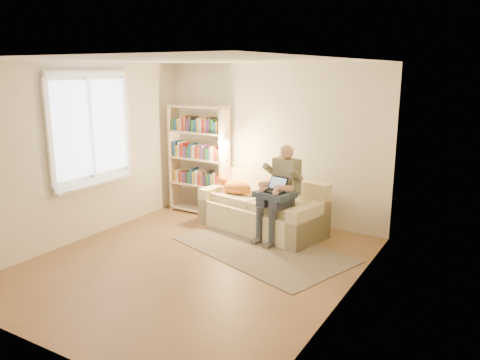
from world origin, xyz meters
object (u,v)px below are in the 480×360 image
Objects in this scene: sofa at (263,211)px; person at (281,187)px; cat at (235,186)px; laptop at (275,188)px; bookshelf at (199,155)px.

person is (0.41, -0.24, 0.50)m from sofa.
person reaches higher than cat.
laptop is (0.87, -0.34, 0.17)m from cat.
laptop is (0.37, -0.36, 0.51)m from sofa.
laptop is at bearing -9.13° from cat.
bookshelf reaches higher than laptop.
person is at bearing -1.50° from cat.
laptop is at bearing -16.62° from bookshelf.
cat is at bearing -165.27° from sofa.
laptop is at bearing -32.10° from sofa.
sofa is 6.15× the size of laptop.
sofa is 0.61m from cat.
cat is at bearing -14.06° from bookshelf.
cat is 0.39× the size of bookshelf.
sofa is 1.60m from bookshelf.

